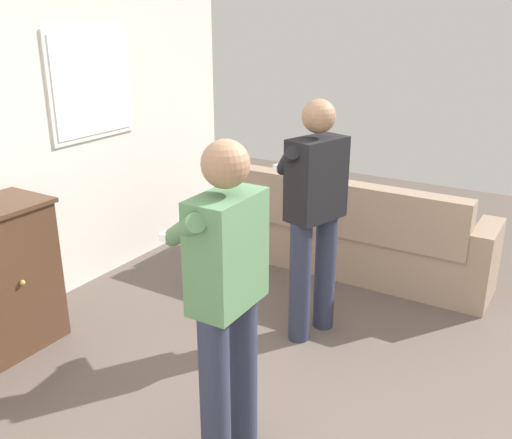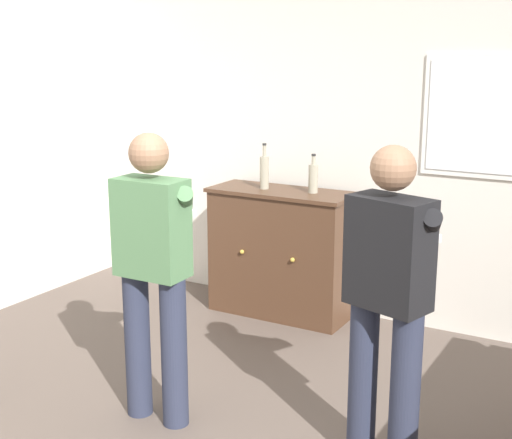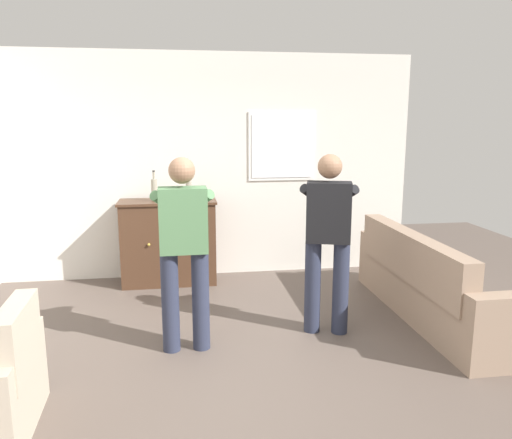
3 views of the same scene
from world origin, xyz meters
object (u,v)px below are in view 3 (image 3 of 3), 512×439
at_px(person_standing_left, 184,245).
at_px(bottle_liquor_amber, 189,190).
at_px(person_standing_right, 328,235).
at_px(sideboard_cabinet, 169,242).
at_px(bottle_wine_green, 154,189).
at_px(couch, 424,286).

bearing_deg(person_standing_left, bottle_liquor_amber, 87.41).
distance_m(person_standing_left, person_standing_right, 1.32).
xyz_separation_m(sideboard_cabinet, bottle_wine_green, (-0.15, -0.01, 0.65)).
distance_m(couch, person_standing_left, 2.49).
bearing_deg(person_standing_right, couch, 9.76).
xyz_separation_m(bottle_liquor_amber, person_standing_right, (1.23, -1.72, -0.21)).
distance_m(bottle_liquor_amber, person_standing_left, 1.91).
height_order(couch, person_standing_left, person_standing_left).
xyz_separation_m(bottle_wine_green, person_standing_right, (1.64, -1.68, -0.23)).
bearing_deg(person_standing_right, sideboard_cabinet, 131.40).
height_order(couch, person_standing_right, person_standing_right).
height_order(bottle_wine_green, bottle_liquor_amber, bottle_wine_green).
bearing_deg(bottle_wine_green, bottle_liquor_amber, 6.05).
relative_size(sideboard_cabinet, bottle_wine_green, 3.19).
relative_size(couch, bottle_wine_green, 6.75).
bearing_deg(sideboard_cabinet, couch, -30.34).
relative_size(bottle_liquor_amber, person_standing_left, 0.18).
distance_m(couch, sideboard_cabinet, 2.98).
xyz_separation_m(couch, bottle_wine_green, (-2.72, 1.49, 0.84)).
relative_size(sideboard_cabinet, person_standing_right, 0.69).
distance_m(bottle_wine_green, bottle_liquor_amber, 0.41).
bearing_deg(person_standing_left, bottle_wine_green, 99.90).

